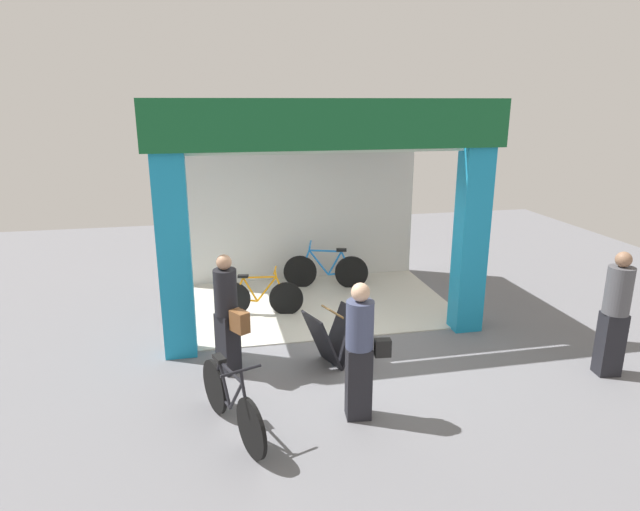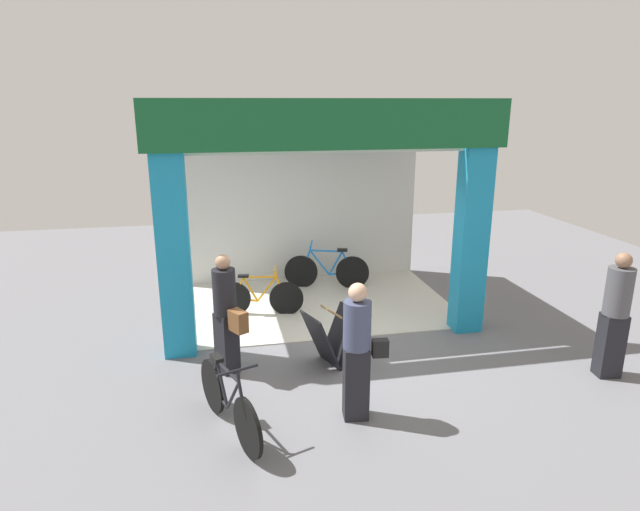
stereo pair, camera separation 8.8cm
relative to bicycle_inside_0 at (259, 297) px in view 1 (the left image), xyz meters
name	(u,v)px [view 1 (the left image)]	position (x,y,z in m)	size (l,w,h in m)	color
ground_plane	(330,340)	(0.97, -1.26, -0.33)	(17.88, 17.88, 0.00)	slate
shop_facade	(311,200)	(0.97, 0.31, 1.60)	(5.14, 3.45, 3.62)	beige
bicycle_inside_0	(259,297)	(0.00, 0.00, 0.00)	(1.48, 0.43, 0.83)	black
bicycle_inside_1	(326,270)	(1.43, 1.13, 0.04)	(1.63, 0.53, 0.92)	black
bicycle_parked_0	(231,403)	(-0.65, -3.39, 0.03)	(0.63, 1.57, 0.91)	black
sandwich_board_sign	(332,337)	(0.81, -2.02, 0.07)	(0.84, 0.74, 0.81)	black
pedestrian_0	(360,350)	(0.82, -3.38, 0.52)	(0.54, 0.35, 1.66)	black
pedestrian_1	(615,313)	(4.41, -3.08, 0.56)	(0.37, 0.37, 1.73)	black
pedestrian_2	(228,314)	(-0.61, -1.98, 0.52)	(0.50, 0.62, 1.67)	black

